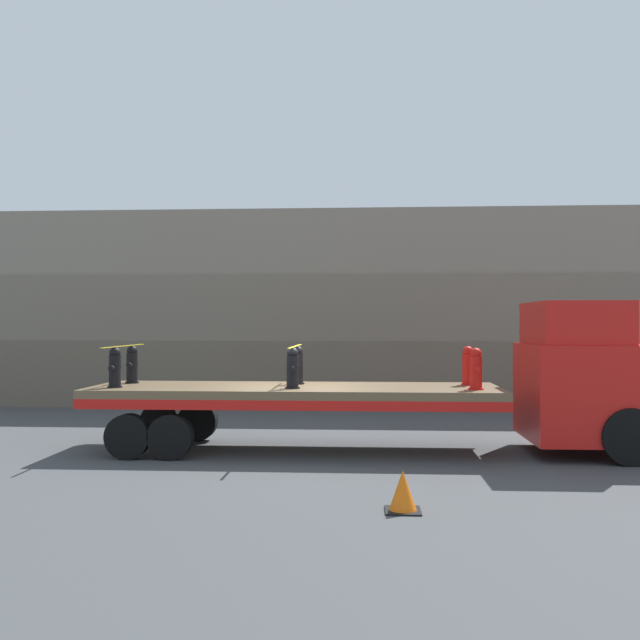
{
  "coord_description": "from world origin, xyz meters",
  "views": [
    {
      "loc": [
        1.48,
        -15.16,
        2.72
      ],
      "look_at": [
        0.53,
        0.0,
        2.79
      ],
      "focal_mm": 40.0,
      "sensor_mm": 36.0,
      "label": 1
    }
  ],
  "objects_px": {
    "fire_hydrant_black_far_1": "(298,365)",
    "fire_hydrant_black_near_0": "(115,368)",
    "flatbed_trailer": "(269,398)",
    "fire_hydrant_red_far_2": "(468,366)",
    "fire_hydrant_black_near_1": "(292,369)",
    "fire_hydrant_black_far_0": "(132,365)",
    "truck_cab": "(590,378)",
    "fire_hydrant_red_near_2": "(476,369)",
    "traffic_cone": "(403,491)"
  },
  "relations": [
    {
      "from": "fire_hydrant_black_far_1",
      "to": "fire_hydrant_red_near_2",
      "type": "distance_m",
      "value": 3.9
    },
    {
      "from": "fire_hydrant_black_far_0",
      "to": "traffic_cone",
      "type": "distance_m",
      "value": 8.02
    },
    {
      "from": "truck_cab",
      "to": "traffic_cone",
      "type": "relative_size",
      "value": 5.32
    },
    {
      "from": "truck_cab",
      "to": "fire_hydrant_red_near_2",
      "type": "distance_m",
      "value": 2.5
    },
    {
      "from": "flatbed_trailer",
      "to": "fire_hydrant_red_far_2",
      "type": "xyz_separation_m",
      "value": [
        4.29,
        0.55,
        0.67
      ]
    },
    {
      "from": "fire_hydrant_black_far_0",
      "to": "fire_hydrant_red_far_2",
      "type": "relative_size",
      "value": 1.0
    },
    {
      "from": "flatbed_trailer",
      "to": "fire_hydrant_black_near_0",
      "type": "bearing_deg",
      "value": -170.19
    },
    {
      "from": "flatbed_trailer",
      "to": "fire_hydrant_black_near_0",
      "type": "xyz_separation_m",
      "value": [
        -3.19,
        -0.55,
        0.67
      ]
    },
    {
      "from": "fire_hydrant_black_far_0",
      "to": "fire_hydrant_black_near_1",
      "type": "relative_size",
      "value": 1.0
    },
    {
      "from": "fire_hydrant_black_far_1",
      "to": "traffic_cone",
      "type": "height_order",
      "value": "fire_hydrant_black_far_1"
    },
    {
      "from": "fire_hydrant_black_near_1",
      "to": "fire_hydrant_red_near_2",
      "type": "xyz_separation_m",
      "value": [
        3.74,
        0.0,
        0.0
      ]
    },
    {
      "from": "fire_hydrant_black_near_0",
      "to": "fire_hydrant_black_far_0",
      "type": "bearing_deg",
      "value": 90.0
    },
    {
      "from": "fire_hydrant_black_far_0",
      "to": "truck_cab",
      "type": "bearing_deg",
      "value": -3.18
    },
    {
      "from": "fire_hydrant_red_near_2",
      "to": "traffic_cone",
      "type": "xyz_separation_m",
      "value": [
        -1.7,
        -4.26,
        -1.5
      ]
    },
    {
      "from": "fire_hydrant_black_near_0",
      "to": "fire_hydrant_black_far_0",
      "type": "height_order",
      "value": "same"
    },
    {
      "from": "fire_hydrant_black_far_1",
      "to": "fire_hydrant_black_near_0",
      "type": "bearing_deg",
      "value": -163.58
    },
    {
      "from": "flatbed_trailer",
      "to": "fire_hydrant_black_near_1",
      "type": "xyz_separation_m",
      "value": [
        0.55,
        -0.55,
        0.67
      ]
    },
    {
      "from": "fire_hydrant_black_near_0",
      "to": "truck_cab",
      "type": "bearing_deg",
      "value": 3.18
    },
    {
      "from": "fire_hydrant_black_near_0",
      "to": "fire_hydrant_red_far_2",
      "type": "bearing_deg",
      "value": 8.38
    },
    {
      "from": "flatbed_trailer",
      "to": "fire_hydrant_black_far_1",
      "type": "xyz_separation_m",
      "value": [
        0.55,
        0.55,
        0.67
      ]
    },
    {
      "from": "flatbed_trailer",
      "to": "fire_hydrant_black_far_0",
      "type": "bearing_deg",
      "value": 170.19
    },
    {
      "from": "truck_cab",
      "to": "fire_hydrant_black_far_0",
      "type": "distance_m",
      "value": 9.93
    },
    {
      "from": "truck_cab",
      "to": "fire_hydrant_red_far_2",
      "type": "height_order",
      "value": "truck_cab"
    },
    {
      "from": "fire_hydrant_black_far_0",
      "to": "fire_hydrant_black_far_1",
      "type": "bearing_deg",
      "value": 0.0
    },
    {
      "from": "fire_hydrant_black_near_0",
      "to": "fire_hydrant_black_far_1",
      "type": "bearing_deg",
      "value": 16.42
    },
    {
      "from": "fire_hydrant_red_near_2",
      "to": "fire_hydrant_red_far_2",
      "type": "bearing_deg",
      "value": 90.0
    },
    {
      "from": "fire_hydrant_black_far_0",
      "to": "fire_hydrant_black_near_1",
      "type": "distance_m",
      "value": 3.9
    },
    {
      "from": "fire_hydrant_black_near_0",
      "to": "traffic_cone",
      "type": "bearing_deg",
      "value": -36.4
    },
    {
      "from": "truck_cab",
      "to": "fire_hydrant_black_near_0",
      "type": "height_order",
      "value": "truck_cab"
    },
    {
      "from": "truck_cab",
      "to": "flatbed_trailer",
      "type": "bearing_deg",
      "value": 180.0
    },
    {
      "from": "fire_hydrant_black_near_1",
      "to": "fire_hydrant_black_near_0",
      "type": "bearing_deg",
      "value": 180.0
    },
    {
      "from": "flatbed_trailer",
      "to": "fire_hydrant_red_near_2",
      "type": "relative_size",
      "value": 10.23
    },
    {
      "from": "fire_hydrant_black_near_1",
      "to": "fire_hydrant_black_far_1",
      "type": "distance_m",
      "value": 1.1
    },
    {
      "from": "flatbed_trailer",
      "to": "fire_hydrant_black_near_1",
      "type": "height_order",
      "value": "fire_hydrant_black_near_1"
    },
    {
      "from": "traffic_cone",
      "to": "fire_hydrant_black_near_0",
      "type": "bearing_deg",
      "value": 143.6
    },
    {
      "from": "fire_hydrant_black_far_1",
      "to": "fire_hydrant_red_far_2",
      "type": "xyz_separation_m",
      "value": [
        3.74,
        0.0,
        0.0
      ]
    },
    {
      "from": "flatbed_trailer",
      "to": "fire_hydrant_black_far_0",
      "type": "height_order",
      "value": "fire_hydrant_black_far_0"
    },
    {
      "from": "fire_hydrant_black_near_0",
      "to": "fire_hydrant_black_near_1",
      "type": "xyz_separation_m",
      "value": [
        3.74,
        0.0,
        0.0
      ]
    },
    {
      "from": "fire_hydrant_black_near_0",
      "to": "fire_hydrant_black_far_0",
      "type": "xyz_separation_m",
      "value": [
        0.0,
        1.1,
        0.0
      ]
    },
    {
      "from": "fire_hydrant_red_far_2",
      "to": "fire_hydrant_red_near_2",
      "type": "bearing_deg",
      "value": -90.0
    },
    {
      "from": "flatbed_trailer",
      "to": "fire_hydrant_red_near_2",
      "type": "distance_m",
      "value": 4.38
    },
    {
      "from": "fire_hydrant_black_near_0",
      "to": "fire_hydrant_black_near_1",
      "type": "distance_m",
      "value": 3.74
    },
    {
      "from": "traffic_cone",
      "to": "fire_hydrant_red_near_2",
      "type": "bearing_deg",
      "value": 68.19
    },
    {
      "from": "fire_hydrant_black_near_0",
      "to": "fire_hydrant_black_far_1",
      "type": "distance_m",
      "value": 3.9
    },
    {
      "from": "truck_cab",
      "to": "fire_hydrant_black_far_1",
      "type": "xyz_separation_m",
      "value": [
        -6.17,
        0.55,
        0.2
      ]
    },
    {
      "from": "flatbed_trailer",
      "to": "fire_hydrant_black_far_1",
      "type": "relative_size",
      "value": 10.23
    },
    {
      "from": "flatbed_trailer",
      "to": "fire_hydrant_black_near_1",
      "type": "bearing_deg",
      "value": -44.91
    },
    {
      "from": "fire_hydrant_black_far_0",
      "to": "fire_hydrant_red_near_2",
      "type": "xyz_separation_m",
      "value": [
        7.48,
        -1.1,
        0.0
      ]
    },
    {
      "from": "fire_hydrant_black_far_0",
      "to": "fire_hydrant_red_near_2",
      "type": "height_order",
      "value": "same"
    },
    {
      "from": "traffic_cone",
      "to": "truck_cab",
      "type": "bearing_deg",
      "value": 49.31
    }
  ]
}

